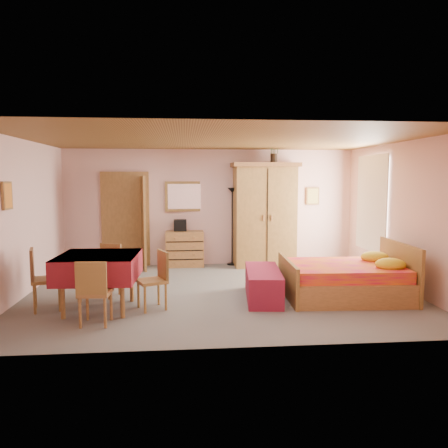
{
  "coord_description": "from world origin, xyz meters",
  "views": [
    {
      "loc": [
        -0.6,
        -7.35,
        1.96
      ],
      "look_at": [
        0.1,
        0.3,
        1.15
      ],
      "focal_mm": 35.0,
      "sensor_mm": 36.0,
      "label": 1
    }
  ],
  "objects": [
    {
      "name": "chair_east",
      "position": [
        -1.09,
        -0.88,
        0.44
      ],
      "size": [
        0.52,
        0.52,
        0.87
      ],
      "primitive_type": "cube",
      "rotation": [
        0.0,
        0.0,
        1.97
      ],
      "color": "#B07D3B",
      "rests_on": "floor"
    },
    {
      "name": "wardrobe",
      "position": [
        1.18,
        2.18,
        1.15
      ],
      "size": [
        1.47,
        0.78,
        2.29
      ],
      "primitive_type": "cube",
      "rotation": [
        0.0,
        0.0,
        0.02
      ],
      "color": "olive",
      "rests_on": "floor"
    },
    {
      "name": "wall_front",
      "position": [
        0.0,
        -2.5,
        1.3
      ],
      "size": [
        6.5,
        0.1,
        2.6
      ],
      "primitive_type": "cube",
      "color": "#DAA89E",
      "rests_on": "floor"
    },
    {
      "name": "stereo",
      "position": [
        -0.69,
        2.33,
        0.92
      ],
      "size": [
        0.28,
        0.21,
        0.26
      ],
      "primitive_type": "cube",
      "rotation": [
        0.0,
        0.0,
        0.04
      ],
      "color": "black",
      "rests_on": "chest_of_drawers"
    },
    {
      "name": "chair_north",
      "position": [
        -1.91,
        -0.1,
        0.43
      ],
      "size": [
        0.51,
        0.51,
        0.86
      ],
      "primitive_type": "cube",
      "rotation": [
        0.0,
        0.0,
        2.75
      ],
      "color": "#9F6C35",
      "rests_on": "floor"
    },
    {
      "name": "doorway",
      "position": [
        -1.9,
        2.47,
        1.02
      ],
      "size": [
        1.06,
        0.12,
        2.15
      ],
      "primitive_type": "cube",
      "color": "#9E6B35",
      "rests_on": "floor"
    },
    {
      "name": "floor",
      "position": [
        0.0,
        0.0,
        0.0
      ],
      "size": [
        6.5,
        6.5,
        0.0
      ],
      "primitive_type": "plane",
      "color": "slate",
      "rests_on": "ground"
    },
    {
      "name": "wall_back",
      "position": [
        0.0,
        2.5,
        1.3
      ],
      "size": [
        6.5,
        0.1,
        2.6
      ],
      "primitive_type": "cube",
      "color": "#DAA89E",
      "rests_on": "floor"
    },
    {
      "name": "dining_table",
      "position": [
        -1.87,
        -0.84,
        0.42
      ],
      "size": [
        1.18,
        1.18,
        0.83
      ],
      "primitive_type": "cube",
      "rotation": [
        0.0,
        0.0,
        -0.04
      ],
      "color": "maroon",
      "rests_on": "floor"
    },
    {
      "name": "wall_mirror",
      "position": [
        -0.6,
        2.49,
        1.55
      ],
      "size": [
        0.86,
        0.11,
        0.67
      ],
      "primitive_type": "cube",
      "rotation": [
        0.0,
        0.0,
        0.08
      ],
      "color": "white",
      "rests_on": "wall_back"
    },
    {
      "name": "picture_left",
      "position": [
        -3.22,
        -0.6,
        1.7
      ],
      "size": [
        0.04,
        0.32,
        0.42
      ],
      "primitive_type": "cube",
      "color": "orange",
      "rests_on": "wall_left"
    },
    {
      "name": "picture_back",
      "position": [
        2.35,
        2.47,
        1.55
      ],
      "size": [
        0.3,
        0.04,
        0.4
      ],
      "primitive_type": "cube",
      "color": "#D8BF59",
      "rests_on": "wall_back"
    },
    {
      "name": "window",
      "position": [
        3.21,
        1.2,
        1.45
      ],
      "size": [
        0.08,
        1.4,
        1.95
      ],
      "primitive_type": "cube",
      "color": "white",
      "rests_on": "wall_right"
    },
    {
      "name": "chest_of_drawers",
      "position": [
        -0.6,
        2.28,
        0.39
      ],
      "size": [
        0.83,
        0.42,
        0.79
      ],
      "primitive_type": "cube",
      "rotation": [
        0.0,
        0.0,
        0.0
      ],
      "color": "#A46C37",
      "rests_on": "floor"
    },
    {
      "name": "wall_right",
      "position": [
        3.25,
        0.0,
        1.3
      ],
      "size": [
        0.1,
        5.0,
        2.6
      ],
      "primitive_type": "cube",
      "color": "#DAA89E",
      "rests_on": "floor"
    },
    {
      "name": "wall_left",
      "position": [
        -3.25,
        0.0,
        1.3
      ],
      "size": [
        0.1,
        5.0,
        2.6
      ],
      "primitive_type": "cube",
      "color": "#DAA89E",
      "rests_on": "floor"
    },
    {
      "name": "ceiling",
      "position": [
        0.0,
        0.0,
        2.6
      ],
      "size": [
        6.5,
        6.5,
        0.0
      ],
      "primitive_type": "plane",
      "rotation": [
        3.14,
        0.0,
        0.0
      ],
      "color": "brown",
      "rests_on": "wall_back"
    },
    {
      "name": "chair_west",
      "position": [
        -2.65,
        -0.77,
        0.47
      ],
      "size": [
        0.53,
        0.53,
        0.93
      ],
      "primitive_type": "cube",
      "rotation": [
        0.0,
        0.0,
        -1.28
      ],
      "color": "olive",
      "rests_on": "floor"
    },
    {
      "name": "chair_south",
      "position": [
        -1.79,
        -1.51,
        0.44
      ],
      "size": [
        0.43,
        0.43,
        0.89
      ],
      "primitive_type": "cube",
      "rotation": [
        0.0,
        0.0,
        -0.07
      ],
      "color": "#A46B37",
      "rests_on": "floor"
    },
    {
      "name": "sunflower_vase",
      "position": [
        1.38,
        2.2,
        2.57
      ],
      "size": [
        0.23,
        0.23,
        0.55
      ],
      "primitive_type": "cube",
      "rotation": [
        0.0,
        0.0,
        -0.03
      ],
      "color": "yellow",
      "rests_on": "wardrobe"
    },
    {
      "name": "bench",
      "position": [
        0.67,
        -0.47,
        0.24
      ],
      "size": [
        0.68,
        1.48,
        0.48
      ],
      "primitive_type": "cube",
      "rotation": [
        0.0,
        0.0,
        -0.11
      ],
      "color": "maroon",
      "rests_on": "floor"
    },
    {
      "name": "bed",
      "position": [
        2.01,
        -0.5,
        0.45
      ],
      "size": [
        2.02,
        1.62,
        0.91
      ],
      "primitive_type": "cube",
      "rotation": [
        0.0,
        0.0,
        -0.04
      ],
      "color": "red",
      "rests_on": "floor"
    },
    {
      "name": "floor_lamp",
      "position": [
        0.48,
        2.37,
        0.87
      ],
      "size": [
        0.23,
        0.23,
        1.75
      ],
      "primitive_type": "cube",
      "rotation": [
        0.0,
        0.0,
        -0.04
      ],
      "color": "black",
      "rests_on": "floor"
    }
  ]
}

